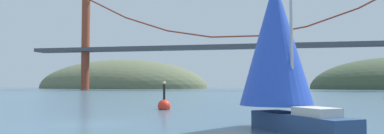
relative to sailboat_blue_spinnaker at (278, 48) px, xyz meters
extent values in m
plane|color=#426075|center=(-10.07, 0.00, -3.95)|extent=(360.00, 360.00, 0.00)
ellipsoid|color=#5B6647|center=(-65.07, 135.00, -3.95)|extent=(79.48, 44.00, 26.19)
cylinder|color=brown|center=(-61.71, 95.00, 12.10)|extent=(2.80, 2.80, 32.10)
cube|color=#47474C|center=(-10.07, 95.00, 9.94)|extent=(139.29, 6.00, 1.20)
cylinder|color=brown|center=(-54.33, 95.00, 24.43)|extent=(14.98, 0.50, 7.90)
cylinder|color=brown|center=(-39.58, 95.00, 18.22)|extent=(14.92, 0.50, 5.44)
cylinder|color=brown|center=(-24.82, 95.00, 14.49)|extent=(14.84, 0.50, 2.98)
cylinder|color=brown|center=(-10.07, 95.00, 13.25)|extent=(14.76, 0.50, 0.50)
cylinder|color=brown|center=(4.69, 95.00, 14.49)|extent=(14.84, 0.50, 2.98)
cylinder|color=brown|center=(19.45, 95.00, 18.22)|extent=(14.92, 0.50, 5.44)
cube|color=navy|center=(0.91, -1.33, -3.53)|extent=(4.49, 5.52, 0.84)
cube|color=beige|center=(1.48, -2.16, -2.93)|extent=(2.02, 2.17, 0.36)
cylinder|color=#B2B2B7|center=(0.60, -0.87, 0.31)|extent=(0.14, 0.14, 6.84)
cone|color=blue|center=(-0.10, 0.15, 0.36)|extent=(4.97, 4.97, 6.33)
sphere|color=red|center=(-9.01, 11.17, -3.65)|extent=(1.10, 1.10, 1.10)
cylinder|color=black|center=(-9.01, 11.17, -2.60)|extent=(0.20, 0.20, 1.60)
sphere|color=#F2EA99|center=(-9.01, 11.17, -1.68)|extent=(0.24, 0.24, 0.24)
camera|label=1|loc=(-0.62, -17.86, -1.74)|focal=33.25mm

